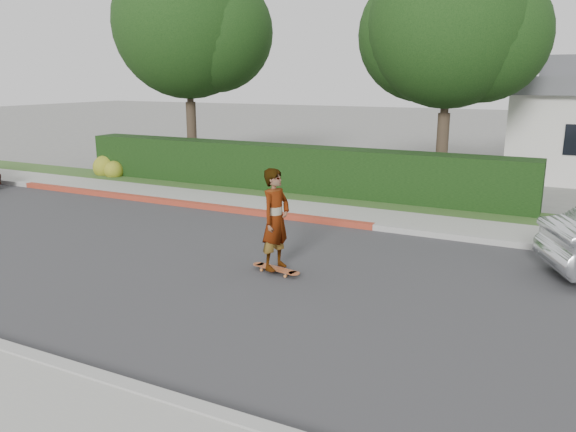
% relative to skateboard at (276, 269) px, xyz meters
% --- Properties ---
extents(ground, '(120.00, 120.00, 0.00)m').
position_rel_skateboard_xyz_m(ground, '(-0.35, -0.31, -0.09)').
color(ground, slate).
rests_on(ground, ground).
extents(road, '(60.00, 8.00, 0.01)m').
position_rel_skateboard_xyz_m(road, '(-0.35, -0.31, -0.09)').
color(road, '#2D2D30').
rests_on(road, ground).
extents(curb_near, '(60.00, 0.20, 0.15)m').
position_rel_skateboard_xyz_m(curb_near, '(-0.35, -4.41, -0.02)').
color(curb_near, '#9E9E99').
rests_on(curb_near, ground).
extents(sidewalk_near, '(60.00, 1.60, 0.12)m').
position_rel_skateboard_xyz_m(sidewalk_near, '(-0.35, -5.31, -0.03)').
color(sidewalk_near, gray).
rests_on(sidewalk_near, ground).
extents(curb_far, '(60.00, 0.20, 0.15)m').
position_rel_skateboard_xyz_m(curb_far, '(-0.35, 3.79, -0.02)').
color(curb_far, '#9E9E99').
rests_on(curb_far, ground).
extents(curb_red_section, '(12.00, 0.21, 0.15)m').
position_rel_skateboard_xyz_m(curb_red_section, '(-5.35, 3.79, -0.01)').
color(curb_red_section, '#9A3521').
rests_on(curb_red_section, ground).
extents(sidewalk_far, '(60.00, 1.60, 0.12)m').
position_rel_skateboard_xyz_m(sidewalk_far, '(-0.35, 4.69, -0.03)').
color(sidewalk_far, gray).
rests_on(sidewalk_far, ground).
extents(planting_strip, '(60.00, 1.60, 0.10)m').
position_rel_skateboard_xyz_m(planting_strip, '(-0.35, 6.29, -0.04)').
color(planting_strip, '#2D4C1E').
rests_on(planting_strip, ground).
extents(hedge, '(15.00, 1.00, 1.50)m').
position_rel_skateboard_xyz_m(hedge, '(-3.35, 6.89, 0.66)').
color(hedge, black).
rests_on(hedge, ground).
extents(flowering_shrub, '(1.40, 1.00, 0.90)m').
position_rel_skateboard_xyz_m(flowering_shrub, '(-10.36, 6.42, 0.24)').
color(flowering_shrub, '#2D4C19').
rests_on(flowering_shrub, ground).
extents(tree_left, '(5.99, 5.21, 8.00)m').
position_rel_skateboard_xyz_m(tree_left, '(-7.86, 8.38, 5.17)').
color(tree_left, '#33261C').
rests_on(tree_left, ground).
extents(tree_center, '(5.66, 4.84, 7.44)m').
position_rel_skateboard_xyz_m(tree_center, '(1.14, 8.88, 4.81)').
color(tree_center, '#33261C').
rests_on(tree_center, ground).
extents(skateboard, '(1.07, 0.39, 0.10)m').
position_rel_skateboard_xyz_m(skateboard, '(0.00, 0.00, 0.00)').
color(skateboard, '#C47136').
rests_on(skateboard, ground).
extents(skateboarder, '(0.55, 0.75, 1.88)m').
position_rel_skateboard_xyz_m(skateboarder, '(0.00, 0.00, 0.95)').
color(skateboarder, white).
rests_on(skateboarder, skateboard).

